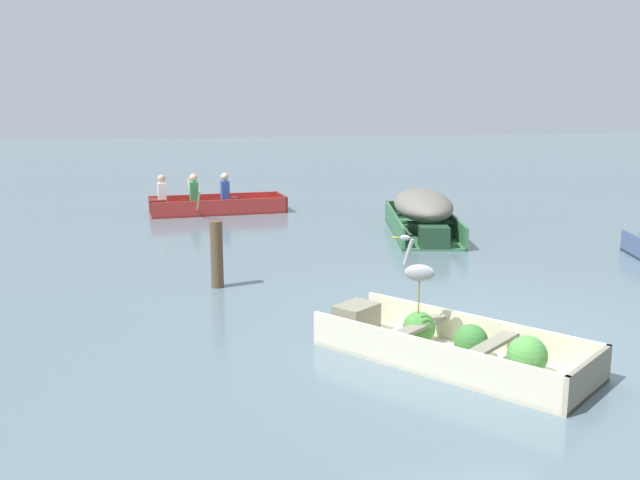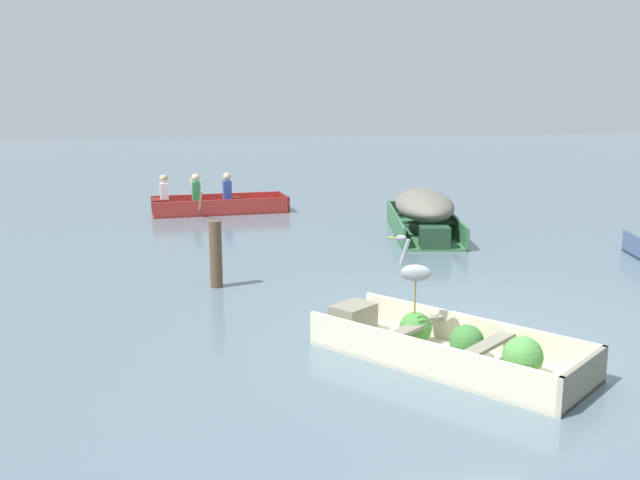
% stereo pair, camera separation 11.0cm
% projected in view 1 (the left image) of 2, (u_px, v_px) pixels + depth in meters
% --- Properties ---
extents(ground_plane, '(80.00, 80.00, 0.00)m').
position_uv_depth(ground_plane, '(480.00, 336.00, 8.16)').
color(ground_plane, slate).
extents(dinghy_cream_foreground, '(2.62, 2.88, 0.43)m').
position_uv_depth(dinghy_cream_foreground, '(451.00, 345.00, 7.37)').
color(dinghy_cream_foreground, beige).
rests_on(dinghy_cream_foreground, ground).
extents(skiff_green_near_moored, '(1.75, 3.47, 0.86)m').
position_uv_depth(skiff_green_near_moored, '(423.00, 209.00, 14.04)').
color(skiff_green_near_moored, '#387047').
rests_on(skiff_green_near_moored, ground).
extents(rowboat_red_with_crew, '(3.21, 2.38, 0.92)m').
position_uv_depth(rowboat_red_with_crew, '(208.00, 204.00, 16.68)').
color(rowboat_red_with_crew, '#AD2D28').
rests_on(rowboat_red_with_crew, ground).
extents(heron_on_dinghy, '(0.45, 0.24, 0.84)m').
position_uv_depth(heron_on_dinghy, '(418.00, 270.00, 7.47)').
color(heron_on_dinghy, olive).
rests_on(heron_on_dinghy, dinghy_cream_foreground).
extents(mooring_post, '(0.18, 0.18, 0.96)m').
position_uv_depth(mooring_post, '(217.00, 254.00, 10.12)').
color(mooring_post, brown).
rests_on(mooring_post, ground).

